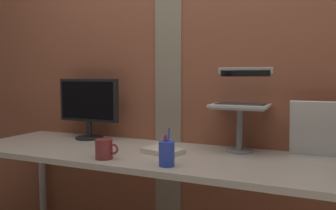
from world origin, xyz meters
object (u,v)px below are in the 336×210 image
(laptop, at_px, (243,95))
(whiteboard_panel, at_px, (322,129))
(monitor, at_px, (89,104))
(coffee_mug, at_px, (104,149))
(pen_cup, at_px, (167,153))

(laptop, height_order, whiteboard_panel, laptop)
(monitor, xyz_separation_m, laptop, (0.98, 0.07, 0.07))
(laptop, relative_size, whiteboard_panel, 1.00)
(monitor, xyz_separation_m, whiteboard_panel, (1.39, 0.04, -0.09))
(monitor, xyz_separation_m, coffee_mug, (0.40, -0.42, -0.18))
(monitor, bearing_deg, laptop, 4.00)
(pen_cup, bearing_deg, monitor, 150.40)
(whiteboard_panel, bearing_deg, laptop, 176.15)
(whiteboard_panel, xyz_separation_m, pen_cup, (-0.65, -0.46, -0.08))
(laptop, bearing_deg, whiteboard_panel, -3.85)
(pen_cup, bearing_deg, coffee_mug, 179.96)
(laptop, xyz_separation_m, pen_cup, (-0.24, -0.49, -0.24))
(whiteboard_panel, relative_size, pen_cup, 1.73)
(monitor, height_order, coffee_mug, monitor)
(monitor, bearing_deg, pen_cup, -29.60)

